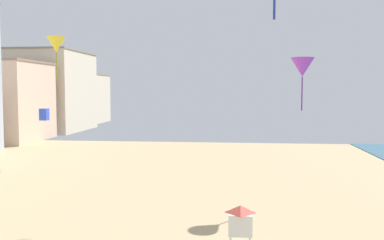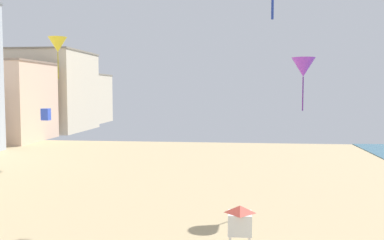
% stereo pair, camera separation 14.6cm
% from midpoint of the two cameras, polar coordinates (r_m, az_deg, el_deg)
% --- Properties ---
extents(boardwalk_hotel_distant, '(15.90, 17.06, 15.34)m').
position_cam_midpoint_polar(boardwalk_hotel_distant, '(86.57, -19.51, 3.72)').
color(boardwalk_hotel_distant, beige).
rests_on(boardwalk_hotel_distant, ground).
extents(boardwalk_hotel_furthest, '(10.83, 14.30, 11.66)m').
position_cam_midpoint_polar(boardwalk_hotel_furthest, '(104.17, -14.97, 2.84)').
color(boardwalk_hotel_furthest, beige).
rests_on(boardwalk_hotel_furthest, ground).
extents(lifeguard_stand, '(1.10, 1.10, 2.55)m').
position_cam_midpoint_polar(lifeguard_stand, '(20.45, 6.36, -13.35)').
color(lifeguard_stand, white).
rests_on(lifeguard_stand, ground).
extents(kite_purple_delta, '(1.72, 1.72, 3.92)m').
position_cam_midpoint_polar(kite_purple_delta, '(32.19, 14.62, 6.93)').
color(kite_purple_delta, purple).
extents(kite_blue_box, '(0.78, 0.78, 1.23)m').
position_cam_midpoint_polar(kite_blue_box, '(46.52, -19.48, 0.72)').
color(kite_blue_box, blue).
extents(kite_yellow_delta, '(1.69, 1.69, 3.84)m').
position_cam_midpoint_polar(kite_yellow_delta, '(41.18, -18.02, 9.70)').
color(kite_yellow_delta, yellow).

